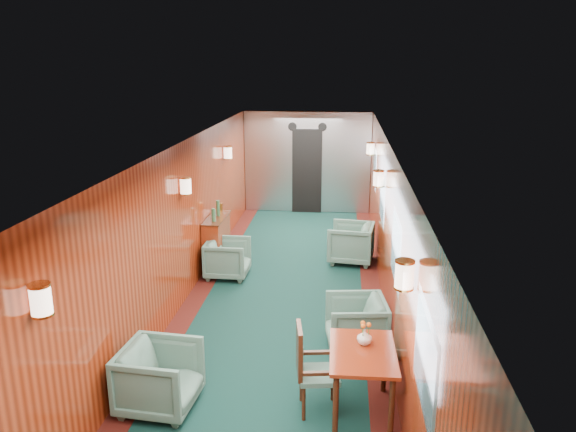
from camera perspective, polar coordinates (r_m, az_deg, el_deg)
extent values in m
plane|color=#0C2D27|center=(8.09, -0.97, -10.46)|extent=(12.00, 12.00, 0.00)
cube|color=beige|center=(7.37, -1.06, 6.18)|extent=(3.00, 12.00, 0.10)
cube|color=beige|center=(7.37, -1.06, 6.26)|extent=(1.20, 12.00, 0.06)
cube|color=maroon|center=(13.45, 1.99, 5.53)|extent=(3.00, 0.10, 2.40)
cube|color=maroon|center=(7.95, -11.82, -1.97)|extent=(0.10, 12.00, 2.40)
cube|color=maroon|center=(7.62, 10.27, -2.66)|extent=(0.10, 12.00, 2.40)
cube|color=#370F0B|center=(8.35, -10.36, -9.87)|extent=(0.30, 12.00, 0.01)
cube|color=#370F0B|center=(8.06, 8.77, -10.74)|extent=(0.30, 12.00, 0.01)
cube|color=silver|center=(13.38, 1.97, 5.47)|extent=(2.98, 0.12, 2.38)
cube|color=black|center=(13.33, 1.94, 4.56)|extent=(0.70, 0.06, 2.00)
cylinder|color=black|center=(13.21, 0.45, 9.07)|extent=(0.20, 0.04, 0.20)
cylinder|color=black|center=(13.16, 3.52, 9.02)|extent=(0.20, 0.04, 0.20)
cube|color=silver|center=(4.32, 13.76, -14.09)|extent=(0.02, 1.10, 0.80)
cube|color=#49666E|center=(4.32, 13.66, -14.09)|extent=(0.01, 0.96, 0.66)
cube|color=silver|center=(6.60, 10.92, -3.31)|extent=(0.02, 1.10, 0.80)
cube|color=#49666E|center=(6.60, 10.85, -3.31)|extent=(0.01, 0.96, 0.66)
cube|color=silver|center=(8.99, 9.59, 1.84)|extent=(0.02, 1.10, 0.80)
cube|color=#49666E|center=(8.99, 9.54, 1.85)|extent=(0.01, 0.96, 0.66)
cube|color=silver|center=(11.43, 8.83, 4.82)|extent=(0.02, 1.10, 0.80)
cube|color=#49666E|center=(11.43, 8.79, 4.82)|extent=(0.01, 0.96, 0.66)
cylinder|color=#FFE2C6|center=(4.69, -23.82, -7.80)|extent=(0.16, 0.16, 0.24)
cylinder|color=#C28736|center=(4.74, -23.66, -9.13)|extent=(0.17, 0.17, 0.02)
cylinder|color=#FFE2C6|center=(4.88, 11.74, -5.86)|extent=(0.16, 0.16, 0.24)
cylinder|color=#C28736|center=(4.92, 11.67, -7.16)|extent=(0.17, 0.17, 0.02)
cylinder|color=#FFE2C6|center=(8.23, -10.36, 3.04)|extent=(0.16, 0.16, 0.24)
cylinder|color=#C28736|center=(8.26, -10.32, 2.22)|extent=(0.17, 0.17, 0.02)
cylinder|color=#FFE2C6|center=(8.71, 9.19, 3.78)|extent=(0.16, 0.16, 0.24)
cylinder|color=#C28736|center=(8.74, 9.15, 3.01)|extent=(0.17, 0.17, 0.02)
cylinder|color=#FFE2C6|center=(11.09, -6.13, 6.42)|extent=(0.16, 0.16, 0.24)
cylinder|color=#C28736|center=(11.11, -6.11, 5.81)|extent=(0.17, 0.17, 0.02)
cylinder|color=#FFE2C6|center=(11.66, 8.38, 6.79)|extent=(0.16, 0.16, 0.24)
cylinder|color=#C28736|center=(11.68, 8.36, 6.21)|extent=(0.17, 0.17, 0.02)
cube|color=maroon|center=(5.90, 7.61, -13.59)|extent=(0.68, 0.96, 0.04)
cylinder|color=#3E1C0E|center=(5.73, 4.86, -18.67)|extent=(0.06, 0.06, 0.68)
cylinder|color=#3E1C0E|center=(5.76, 10.47, -18.69)|extent=(0.06, 0.06, 0.68)
cylinder|color=#3E1C0E|center=(6.42, 4.86, -14.55)|extent=(0.06, 0.06, 0.68)
cylinder|color=#3E1C0E|center=(6.45, 9.76, -14.60)|extent=(0.06, 0.06, 0.68)
cube|color=#1D443C|center=(6.04, 3.16, -15.81)|extent=(0.47, 0.47, 0.05)
cube|color=#3E1C0E|center=(5.88, 1.16, -13.51)|extent=(0.10, 0.38, 0.53)
cube|color=#1D443C|center=(5.91, 1.38, -13.96)|extent=(0.06, 0.28, 0.32)
cube|color=#3E1C0E|center=(5.79, 3.40, -15.66)|extent=(0.38, 0.10, 0.04)
cube|color=#3E1C0E|center=(6.15, 2.98, -13.68)|extent=(0.38, 0.10, 0.04)
cylinder|color=#3E1C0E|center=(6.00, 1.61, -18.49)|extent=(0.04, 0.04, 0.38)
cylinder|color=#3E1C0E|center=(6.04, 4.98, -18.35)|extent=(0.04, 0.04, 0.38)
cylinder|color=#3E1C0E|center=(6.29, 1.36, -16.76)|extent=(0.04, 0.04, 0.38)
cylinder|color=#3E1C0E|center=(6.32, 4.56, -16.64)|extent=(0.04, 0.04, 0.38)
cube|color=maroon|center=(10.02, -7.25, -2.62)|extent=(0.30, 0.98, 0.89)
cube|color=#3E1C0E|center=(9.89, -7.28, -0.18)|extent=(0.32, 1.00, 0.02)
cylinder|color=#2A5433|center=(9.62, -7.57, 0.10)|extent=(0.07, 0.07, 0.22)
cylinder|color=#2A5433|center=(9.94, -7.13, 0.80)|extent=(0.06, 0.06, 0.28)
cylinder|color=#C28736|center=(10.14, -6.88, 0.81)|extent=(0.08, 0.08, 0.18)
imported|color=beige|center=(5.98, 7.78, -12.07)|extent=(0.19, 0.19, 0.16)
imported|color=#1D443C|center=(6.25, -12.91, -15.71)|extent=(0.84, 0.82, 0.70)
imported|color=#1D443C|center=(9.54, -6.13, -4.29)|extent=(0.72, 0.70, 0.65)
imported|color=#1D443C|center=(7.27, 6.91, -10.82)|extent=(0.83, 0.81, 0.67)
imported|color=#1D443C|center=(10.21, 6.39, -2.74)|extent=(0.88, 0.86, 0.72)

